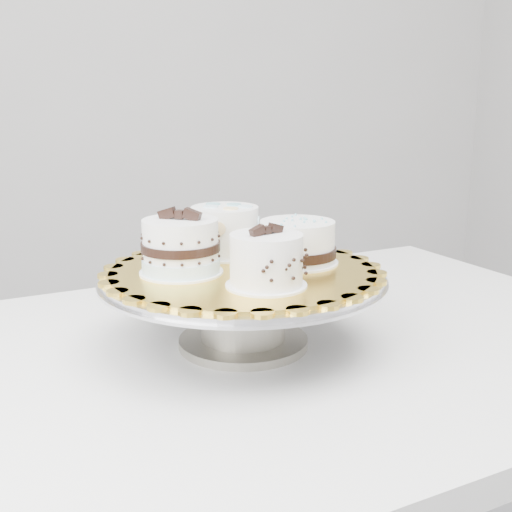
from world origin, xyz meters
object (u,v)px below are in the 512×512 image
object	(u,v)px
cake_banded	(181,249)
cake_ribbon	(298,243)
table	(274,392)
cake_dots	(225,231)
cake_board	(243,271)
cake_stand	(243,296)
cake_swirl	(266,262)

from	to	relation	value
cake_banded	cake_ribbon	size ratio (longest dim) A/B	1.00
table	cake_banded	size ratio (longest dim) A/B	8.79
cake_banded	cake_dots	xyz separation A→B (m)	(0.09, 0.08, 0.00)
cake_board	cake_dots	bearing A→B (deg)	88.60
cake_stand	cake_board	world-z (taller)	cake_board
table	cake_banded	bearing A→B (deg)	168.71
cake_banded	cake_dots	distance (m)	0.12
table	cake_swirl	size ratio (longest dim) A/B	10.84
cake_swirl	cake_ribbon	world-z (taller)	cake_swirl
cake_board	cake_ribbon	size ratio (longest dim) A/B	2.60
cake_swirl	cake_ribbon	size ratio (longest dim) A/B	0.81
cake_stand	cake_ribbon	xyz separation A→B (m)	(0.09, 0.00, 0.07)
cake_banded	cake_ribbon	bearing A→B (deg)	35.95
cake_swirl	cake_banded	distance (m)	0.13
cake_board	cake_ribbon	world-z (taller)	cake_ribbon
cake_swirl	table	bearing A→B (deg)	43.50
cake_swirl	cake_dots	xyz separation A→B (m)	(0.00, 0.18, 0.01)
cake_dots	cake_ribbon	distance (m)	0.12
cake_board	cake_swirl	distance (m)	0.10
cake_swirl	cake_ribbon	bearing A→B (deg)	29.26
cake_board	cake_banded	size ratio (longest dim) A/B	2.59
table	cake_banded	xyz separation A→B (m)	(-0.13, 0.01, 0.23)
cake_banded	cake_dots	bearing A→B (deg)	79.30
cake_dots	cake_ribbon	xyz separation A→B (m)	(0.08, -0.08, -0.01)
cake_board	table	bearing A→B (deg)	-2.81
cake_dots	cake_ribbon	size ratio (longest dim) A/B	0.86
cake_stand	cake_dots	world-z (taller)	cake_dots
cake_board	cake_ribbon	xyz separation A→B (m)	(0.09, 0.00, 0.03)
cake_swirl	cake_ribbon	distance (m)	0.13
cake_board	cake_banded	xyz separation A→B (m)	(-0.09, 0.01, 0.04)
table	cake_dots	distance (m)	0.25
table	cake_board	world-z (taller)	cake_board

